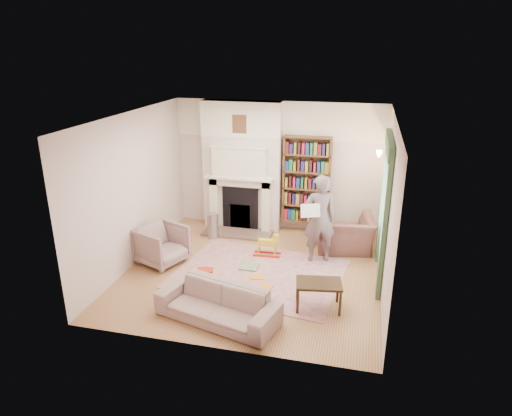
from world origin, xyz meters
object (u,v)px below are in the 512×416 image
(armchair_left, at_px, (162,245))
(rocking_horse, at_px, (267,245))
(sofa, at_px, (218,304))
(bookcase, at_px, (306,180))
(man_reading, at_px, (319,219))
(paraffin_heater, at_px, (213,226))
(coffee_table, at_px, (318,295))
(armchair_reading, at_px, (344,233))

(armchair_left, xyz_separation_m, rocking_horse, (1.86, 0.75, -0.13))
(sofa, bearing_deg, armchair_left, 151.01)
(bookcase, distance_m, sofa, 3.90)
(armchair_left, bearing_deg, man_reading, -52.93)
(armchair_left, height_order, sofa, armchair_left)
(sofa, height_order, man_reading, man_reading)
(sofa, relative_size, man_reading, 1.09)
(man_reading, relative_size, rocking_horse, 3.22)
(paraffin_heater, bearing_deg, coffee_table, -41.80)
(man_reading, distance_m, paraffin_heater, 2.42)
(armchair_reading, bearing_deg, rocking_horse, 14.68)
(bookcase, xyz_separation_m, armchair_left, (-2.40, -2.15, -0.81))
(bookcase, xyz_separation_m, sofa, (-0.79, -3.71, -0.90))
(armchair_reading, relative_size, coffee_table, 1.56)
(armchair_reading, distance_m, rocking_horse, 1.57)
(armchair_left, distance_m, man_reading, 2.99)
(man_reading, bearing_deg, paraffin_heater, -33.59)
(bookcase, height_order, man_reading, bookcase)
(rocking_horse, bearing_deg, coffee_table, -57.33)
(bookcase, relative_size, coffee_table, 2.64)
(coffee_table, distance_m, paraffin_heater, 3.32)
(bookcase, xyz_separation_m, rocking_horse, (-0.54, -1.41, -0.94))
(sofa, xyz_separation_m, man_reading, (1.23, 2.35, 0.58))
(armchair_reading, bearing_deg, bookcase, -50.22)
(armchair_reading, distance_m, man_reading, 0.90)
(coffee_table, bearing_deg, armchair_left, 154.75)
(armchair_left, height_order, paraffin_heater, armchair_left)
(bookcase, distance_m, coffee_table, 3.24)
(paraffin_heater, bearing_deg, rocking_horse, -24.32)
(sofa, relative_size, rocking_horse, 3.51)
(armchair_left, bearing_deg, coffee_table, -84.58)
(armchair_left, xyz_separation_m, man_reading, (2.84, 0.79, 0.48))
(armchair_reading, distance_m, coffee_table, 2.28)
(armchair_left, bearing_deg, bookcase, -26.54)
(bookcase, bearing_deg, armchair_left, -138.10)
(armchair_reading, distance_m, sofa, 3.39)
(armchair_reading, xyz_separation_m, paraffin_heater, (-2.73, -0.05, -0.08))
(sofa, distance_m, rocking_horse, 2.32)
(paraffin_heater, bearing_deg, bookcase, 23.88)
(armchair_reading, height_order, armchair_left, armchair_left)
(armchair_reading, height_order, coffee_table, armchair_reading)
(armchair_left, relative_size, man_reading, 0.47)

